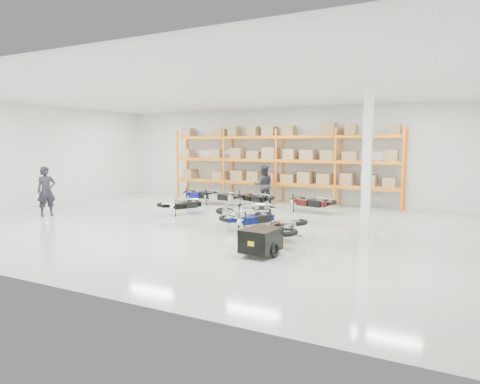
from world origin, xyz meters
The scene contains 14 objects.
room centered at (0.00, 0.00, 2.25)m, with size 18.00×18.00×18.00m.
pallet_rack centered at (0.00, 6.45, 2.26)m, with size 11.28×0.98×3.62m.
structural_column centered at (5.20, 0.50, 2.25)m, with size 0.25×0.25×4.50m, color white.
moto_blue_centre centered at (1.70, -0.29, 0.51)m, with size 0.75×1.68×1.03m, color #070E4A, non-canonical shape.
moto_silver_left centered at (1.23, 0.61, 0.58)m, with size 0.85×1.90×1.16m, color silver, non-canonical shape.
moto_black_far_left centered at (-2.13, 1.36, 0.49)m, with size 0.72×1.62×0.99m, color black, non-canonical shape.
moto_touring_right centered at (3.35, -1.43, 0.56)m, with size 0.82×1.84×1.12m, color black, non-canonical shape.
trailer centered at (3.35, -3.03, 0.40)m, with size 0.87×1.65×0.69m.
moto_back_a centered at (-3.11, 4.40, 0.56)m, with size 0.82×1.85×1.13m, color navy, non-canonical shape.
moto_back_b centered at (-2.04, 4.38, 0.52)m, with size 0.76×1.71×1.04m, color #A8ADB1, non-canonical shape.
moto_back_c centered at (-0.49, 4.69, 0.50)m, with size 0.73×1.64×1.00m, color black, non-canonical shape.
moto_back_d centered at (2.28, 4.21, 0.55)m, with size 0.80×1.80×1.10m, color #3C0C0D, non-canonical shape.
person_left centered at (-6.56, -1.35, 0.97)m, with size 0.70×0.46×1.93m, color black.
person_back centered at (-0.28, 5.25, 0.92)m, with size 0.89×0.70×1.84m, color #21222A.
Camera 1 is at (7.67, -12.54, 2.78)m, focal length 32.00 mm.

